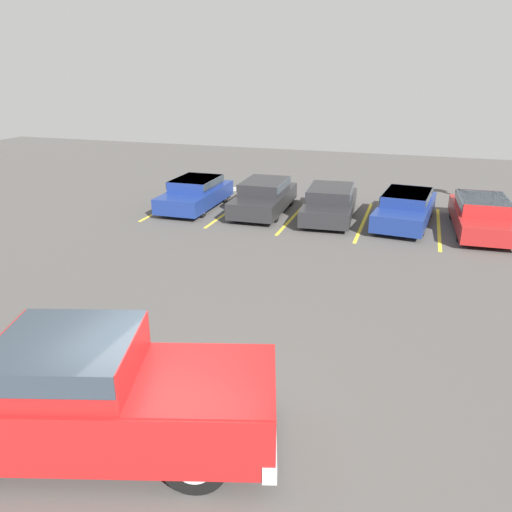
{
  "coord_description": "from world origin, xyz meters",
  "views": [
    {
      "loc": [
        3.21,
        -5.71,
        5.48
      ],
      "look_at": [
        -0.49,
        5.63,
        1.0
      ],
      "focal_mm": 35.0,
      "sensor_mm": 36.0,
      "label": 1
    }
  ],
  "objects_px": {
    "parked_sedan_a": "(196,192)",
    "parked_sedan_e": "(481,213)",
    "pickup_truck": "(93,394)",
    "parked_sedan_d": "(406,207)",
    "parked_sedan_c": "(330,201)",
    "parked_sedan_b": "(264,195)",
    "wheel_stop_curb": "(240,189)"
  },
  "relations": [
    {
      "from": "pickup_truck",
      "to": "wheel_stop_curb",
      "type": "relative_size",
      "value": 3.63
    },
    {
      "from": "parked_sedan_e",
      "to": "parked_sedan_a",
      "type": "bearing_deg",
      "value": -91.67
    },
    {
      "from": "pickup_truck",
      "to": "wheel_stop_curb",
      "type": "distance_m",
      "value": 17.38
    },
    {
      "from": "parked_sedan_e",
      "to": "parked_sedan_d",
      "type": "bearing_deg",
      "value": -97.09
    },
    {
      "from": "pickup_truck",
      "to": "wheel_stop_curb",
      "type": "height_order",
      "value": "pickup_truck"
    },
    {
      "from": "pickup_truck",
      "to": "parked_sedan_d",
      "type": "height_order",
      "value": "pickup_truck"
    },
    {
      "from": "pickup_truck",
      "to": "parked_sedan_d",
      "type": "distance_m",
      "value": 14.44
    },
    {
      "from": "parked_sedan_a",
      "to": "parked_sedan_d",
      "type": "xyz_separation_m",
      "value": [
        8.46,
        0.4,
        -0.03
      ]
    },
    {
      "from": "parked_sedan_d",
      "to": "wheel_stop_curb",
      "type": "relative_size",
      "value": 2.97
    },
    {
      "from": "parked_sedan_a",
      "to": "parked_sedan_d",
      "type": "distance_m",
      "value": 8.47
    },
    {
      "from": "pickup_truck",
      "to": "wheel_stop_curb",
      "type": "xyz_separation_m",
      "value": [
        -3.76,
        16.94,
        -0.86
      ]
    },
    {
      "from": "parked_sedan_a",
      "to": "parked_sedan_e",
      "type": "height_order",
      "value": "parked_sedan_a"
    },
    {
      "from": "wheel_stop_curb",
      "to": "parked_sedan_d",
      "type": "bearing_deg",
      "value": -21.61
    },
    {
      "from": "pickup_truck",
      "to": "parked_sedan_a",
      "type": "height_order",
      "value": "pickup_truck"
    },
    {
      "from": "parked_sedan_c",
      "to": "parked_sedan_d",
      "type": "relative_size",
      "value": 0.95
    },
    {
      "from": "parked_sedan_b",
      "to": "parked_sedan_e",
      "type": "xyz_separation_m",
      "value": [
        8.16,
        -0.1,
        -0.02
      ]
    },
    {
      "from": "parked_sedan_d",
      "to": "parked_sedan_e",
      "type": "bearing_deg",
      "value": 91.41
    },
    {
      "from": "parked_sedan_a",
      "to": "parked_sedan_e",
      "type": "relative_size",
      "value": 0.89
    },
    {
      "from": "pickup_truck",
      "to": "wheel_stop_curb",
      "type": "bearing_deg",
      "value": 85.89
    },
    {
      "from": "parked_sedan_d",
      "to": "parked_sedan_e",
      "type": "xyz_separation_m",
      "value": [
        2.61,
        -0.2,
        0.02
      ]
    },
    {
      "from": "parked_sedan_c",
      "to": "wheel_stop_curb",
      "type": "bearing_deg",
      "value": -127.17
    },
    {
      "from": "pickup_truck",
      "to": "parked_sedan_d",
      "type": "relative_size",
      "value": 1.22
    },
    {
      "from": "parked_sedan_b",
      "to": "parked_sedan_e",
      "type": "bearing_deg",
      "value": 87.57
    },
    {
      "from": "parked_sedan_e",
      "to": "wheel_stop_curb",
      "type": "relative_size",
      "value": 2.99
    },
    {
      "from": "parked_sedan_a",
      "to": "parked_sedan_b",
      "type": "distance_m",
      "value": 2.92
    },
    {
      "from": "pickup_truck",
      "to": "parked_sedan_b",
      "type": "distance_m",
      "value": 13.87
    },
    {
      "from": "pickup_truck",
      "to": "parked_sedan_a",
      "type": "relative_size",
      "value": 1.36
    },
    {
      "from": "parked_sedan_c",
      "to": "parked_sedan_e",
      "type": "bearing_deg",
      "value": 84.82
    },
    {
      "from": "parked_sedan_d",
      "to": "parked_sedan_c",
      "type": "bearing_deg",
      "value": -82.04
    },
    {
      "from": "parked_sedan_a",
      "to": "parked_sedan_b",
      "type": "height_order",
      "value": "parked_sedan_b"
    },
    {
      "from": "parked_sedan_a",
      "to": "parked_sedan_e",
      "type": "xyz_separation_m",
      "value": [
        11.07,
        0.2,
        -0.01
      ]
    },
    {
      "from": "parked_sedan_a",
      "to": "parked_sedan_c",
      "type": "bearing_deg",
      "value": 92.23
    }
  ]
}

